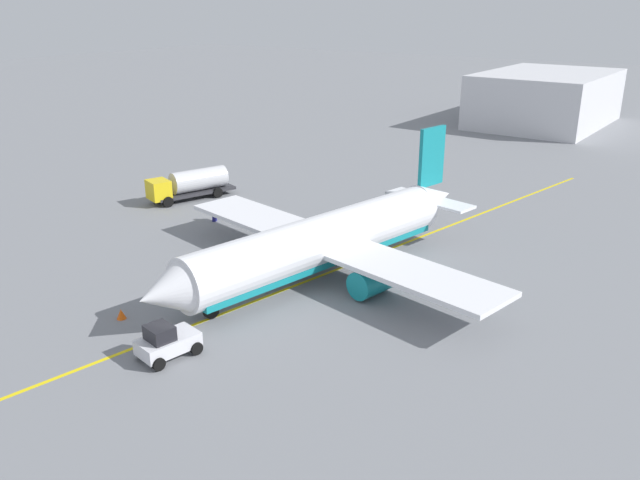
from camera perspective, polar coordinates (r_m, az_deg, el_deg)
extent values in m
plane|color=slate|center=(50.51, 0.00, -3.19)|extent=(400.00, 400.00, 0.00)
cylinder|color=white|center=(49.41, 0.00, -0.06)|extent=(24.80, 8.87, 3.89)
cube|color=teal|center=(49.79, 0.00, -1.21)|extent=(23.32, 7.90, 1.09)
cone|color=white|center=(41.86, -13.60, -4.59)|extent=(4.10, 4.36, 3.74)
cone|color=white|center=(59.59, 9.98, 3.64)|extent=(5.35, 4.22, 3.31)
cube|color=teal|center=(58.05, 9.81, 7.25)|extent=(3.21, 1.01, 5.20)
cube|color=white|center=(59.06, 9.58, 3.52)|extent=(4.08, 8.71, 0.24)
cube|color=white|center=(50.23, 0.82, -0.30)|extent=(10.96, 30.70, 0.36)
cylinder|color=teal|center=(46.88, 4.60, -3.59)|extent=(3.56, 2.72, 2.10)
cylinder|color=teal|center=(53.77, -3.69, -0.34)|extent=(3.56, 2.72, 2.10)
cylinder|color=#4C4C51|center=(44.21, -9.63, -5.45)|extent=(0.24, 0.24, 1.23)
cylinder|color=black|center=(44.48, -9.58, -6.16)|extent=(1.16, 0.62, 1.10)
cylinder|color=#4C4C51|center=(49.72, 3.74, -2.18)|extent=(0.24, 0.24, 1.23)
cylinder|color=black|center=(49.96, 3.73, -2.83)|extent=(1.16, 0.62, 1.10)
cylinder|color=#4C4C51|center=(53.09, -0.39, -0.63)|extent=(0.24, 0.24, 1.23)
cylinder|color=black|center=(53.31, -0.39, -1.24)|extent=(1.16, 0.62, 1.10)
cube|color=#2D2D33|center=(71.38, -10.99, 4.17)|extent=(9.19, 5.28, 0.30)
cube|color=yellow|center=(69.57, -14.02, 4.32)|extent=(2.68, 2.93, 2.00)
cube|color=black|center=(69.15, -14.73, 4.50)|extent=(0.81, 1.94, 0.90)
cylinder|color=silver|center=(71.29, -10.62, 5.26)|extent=(6.48, 4.17, 2.30)
cylinder|color=black|center=(68.91, -13.22, 3.28)|extent=(1.15, 0.69, 1.10)
cylinder|color=black|center=(71.13, -14.05, 3.74)|extent=(1.15, 0.69, 1.10)
cylinder|color=black|center=(71.25, -9.00, 4.14)|extent=(1.15, 0.69, 1.10)
cylinder|color=black|center=(73.40, -9.92, 4.57)|extent=(1.15, 0.69, 1.10)
cube|color=silver|center=(40.41, -13.22, -8.85)|extent=(3.93, 2.70, 0.90)
cube|color=black|center=(39.77, -13.94, -7.94)|extent=(1.70, 1.85, 0.90)
cylinder|color=black|center=(41.95, -12.36, -8.32)|extent=(0.84, 0.46, 0.80)
cylinder|color=black|center=(40.45, -10.83, -9.35)|extent=(0.84, 0.46, 0.80)
cylinder|color=black|center=(40.87, -15.48, -9.44)|extent=(0.84, 0.46, 0.80)
cylinder|color=black|center=(39.33, -14.02, -10.56)|extent=(0.84, 0.46, 0.80)
cube|color=navy|center=(63.62, -9.27, 2.01)|extent=(0.52, 0.45, 0.85)
cube|color=yellow|center=(63.40, -9.30, 2.63)|extent=(0.61, 0.52, 0.60)
sphere|color=tan|center=(63.27, -9.33, 3.01)|extent=(0.24, 0.24, 0.24)
cone|color=#F2590F|center=(45.87, -17.10, -6.24)|extent=(0.64, 0.64, 0.71)
cube|color=silver|center=(119.44, 19.25, 11.70)|extent=(28.36, 19.73, 8.73)
cube|color=#4C515B|center=(122.70, 14.91, 11.73)|extent=(19.42, 0.80, 5.76)
cube|color=yellow|center=(50.51, 0.00, -3.18)|extent=(83.01, 17.79, 0.01)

